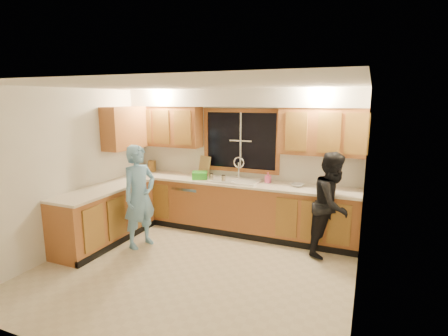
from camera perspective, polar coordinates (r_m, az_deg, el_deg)
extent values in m
plane|color=beige|center=(5.07, -5.09, -16.24)|extent=(4.20, 4.20, 0.00)
plane|color=silver|center=(4.51, -5.65, 13.29)|extent=(4.20, 4.20, 0.00)
plane|color=silver|center=(6.33, 2.76, 1.34)|extent=(4.20, 0.00, 4.20)
plane|color=silver|center=(5.90, -23.66, -0.33)|extent=(0.00, 3.80, 3.80)
plane|color=silver|center=(4.11, 21.57, -4.86)|extent=(0.00, 3.80, 3.80)
cube|color=#AA6331|center=(6.25, 1.74, -6.43)|extent=(4.20, 0.60, 0.88)
cube|color=#AA6331|center=(6.14, -18.75, -7.38)|extent=(0.60, 1.90, 0.88)
cube|color=#EFE1C9|center=(6.11, 1.71, -2.36)|extent=(4.20, 0.63, 0.04)
cube|color=#EFE1C9|center=(6.00, -18.91, -3.23)|extent=(0.63, 1.90, 0.04)
cube|color=#AA6331|center=(6.74, -9.23, 6.73)|extent=(1.35, 0.33, 0.75)
cube|color=#AA6331|center=(5.76, 15.72, 5.73)|extent=(1.35, 0.33, 0.75)
cube|color=#AA6331|center=(6.53, -15.93, 6.31)|extent=(0.33, 0.90, 0.75)
cube|color=silver|center=(6.08, 2.28, 11.35)|extent=(4.20, 0.35, 0.30)
cube|color=black|center=(6.28, 2.77, 4.48)|extent=(1.30, 0.01, 1.00)
cube|color=#AA6331|center=(6.23, 2.78, 9.36)|extent=(1.44, 0.03, 0.07)
cube|color=#AA6331|center=(6.35, 2.69, -0.33)|extent=(1.44, 0.03, 0.07)
cube|color=#AA6331|center=(6.53, -2.93, 4.74)|extent=(0.07, 0.03, 1.00)
cube|color=#AA6331|center=(6.07, 8.84, 4.13)|extent=(0.07, 0.03, 1.00)
cube|color=silver|center=(6.12, 1.76, -2.06)|extent=(0.86, 0.52, 0.03)
cube|color=silver|center=(6.22, -0.05, -2.69)|extent=(0.38, 0.42, 0.18)
cube|color=silver|center=(6.07, 3.61, -3.06)|extent=(0.38, 0.42, 0.18)
cylinder|color=silver|center=(6.27, 2.43, -0.34)|extent=(0.04, 0.04, 0.28)
torus|color=silver|center=(6.25, 2.44, 0.92)|extent=(0.21, 0.03, 0.21)
cube|color=white|center=(6.59, -5.25, -5.82)|extent=(0.60, 0.56, 0.82)
cube|color=white|center=(5.75, -22.54, -8.81)|extent=(0.58, 0.75, 0.90)
imported|color=#6FA8D3|center=(5.69, -13.62, -4.54)|extent=(0.54, 0.68, 1.64)
imported|color=black|center=(5.49, 17.31, -5.66)|extent=(0.84, 0.93, 1.58)
cube|color=#9F6D2B|center=(7.06, -11.68, 0.32)|extent=(0.14, 0.12, 0.22)
cube|color=tan|center=(6.55, -3.21, 0.37)|extent=(0.29, 0.19, 0.36)
cube|color=green|center=(6.32, -3.98, -1.18)|extent=(0.34, 0.34, 0.12)
imported|color=#EC5994|center=(6.03, 7.19, -1.56)|extent=(0.10, 0.11, 0.18)
imported|color=silver|center=(5.86, 11.93, -2.76)|extent=(0.23, 0.23, 0.05)
cylinder|color=#C0B293|center=(6.12, -2.09, -1.52)|extent=(0.08, 0.08, 0.13)
cylinder|color=#C0B293|center=(6.00, -0.10, -1.80)|extent=(0.09, 0.09, 0.13)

